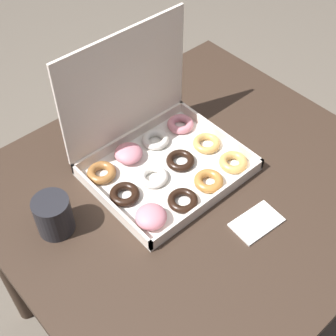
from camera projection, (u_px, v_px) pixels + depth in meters
The scene contains 5 objects.
ground_plane at pixel (187, 313), 1.77m from camera, with size 8.00×8.00×0.00m, color #6B6054.
dining_table at pixel (194, 209), 1.29m from camera, with size 1.00×0.90×0.76m.
donut_box at pixel (156, 148), 1.21m from camera, with size 0.39×0.33×0.34m.
coffee_mug at pixel (53, 215), 1.08m from camera, with size 0.09×0.09×0.10m.
paper_napkin at pixel (257, 222), 1.12m from camera, with size 0.13×0.08×0.01m.
Camera 1 is at (-0.57, -0.54, 1.68)m, focal length 50.00 mm.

